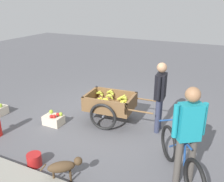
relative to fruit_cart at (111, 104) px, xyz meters
The scene contains 8 objects.
ground_plane 0.46m from the fruit_cart, 90.20° to the right, with size 24.00×24.00×0.00m, color #56565B.
fruit_cart is the anchor object (origin of this frame).
vendor_person 1.24m from the fruit_cart, behind, with size 0.22×0.55×1.56m.
bicycle 2.29m from the fruit_cart, 145.79° to the left, with size 1.00×1.39×0.85m.
cyclist_person 2.49m from the fruit_cart, 144.52° to the left, with size 0.44×0.36×1.64m.
dog 2.20m from the fruit_cart, 96.26° to the left, with size 0.54×0.47×0.40m.
plastic_bucket 2.17m from the fruit_cart, 77.30° to the left, with size 0.26×0.26×0.23m, color #B21E1E.
apple_crate 1.38m from the fruit_cart, 32.54° to the left, with size 0.44×0.32×0.31m.
Camera 1 is at (-2.36, 4.94, 2.80)m, focal length 39.77 mm.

